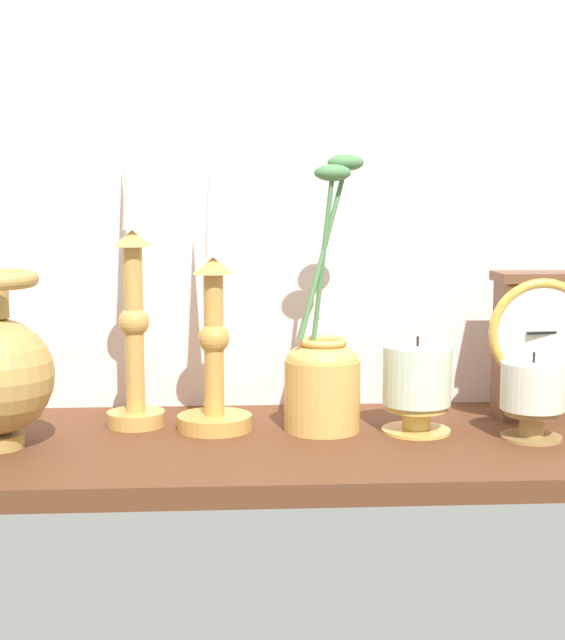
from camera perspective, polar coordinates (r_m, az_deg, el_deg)
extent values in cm
cube|color=#572F1B|center=(109.05, 1.62, -7.93)|extent=(100.00, 36.00, 2.40)
cube|color=white|center=(123.65, 0.91, 9.67)|extent=(120.00, 2.00, 65.00)
cube|color=brown|center=(120.98, 15.26, -1.82)|extent=(8.75, 5.88, 17.55)
cube|color=brown|center=(119.86, 15.42, 2.61)|extent=(9.80, 6.59, 1.20)
torus|color=gold|center=(117.45, 15.83, -0.74)|extent=(13.39, 1.22, 13.39)
cylinder|color=white|center=(117.35, 15.85, -0.74)|extent=(11.20, 0.40, 11.20)
cube|color=black|center=(117.07, 15.90, -0.76)|extent=(4.29, 1.54, 0.30)
cylinder|color=tan|center=(115.43, -9.10, -6.08)|extent=(7.14, 7.14, 1.80)
cylinder|color=tan|center=(113.35, -9.22, -0.62)|extent=(2.36, 2.36, 20.39)
sphere|color=tan|center=(113.21, -9.23, -0.11)|extent=(3.77, 3.77, 3.77)
cone|color=tan|center=(112.34, -9.34, 5.05)|extent=(4.81, 4.81, 2.00)
cone|color=white|center=(112.44, -9.46, 10.78)|extent=(2.31, 2.31, 20.48)
cylinder|color=gold|center=(112.47, -4.24, -6.36)|extent=(9.10, 9.10, 1.80)
cylinder|color=gold|center=(110.58, -4.29, -1.57)|extent=(2.40, 2.40, 17.23)
sphere|color=gold|center=(110.45, -4.30, -1.13)|extent=(3.84, 3.84, 3.84)
cone|color=gold|center=(109.48, -4.34, 3.41)|extent=(4.98, 4.98, 2.00)
cone|color=silver|center=(109.23, -4.39, 8.71)|extent=(2.04, 2.04, 18.24)
cylinder|color=#D7A352|center=(111.19, 2.49, -4.69)|extent=(9.18, 9.18, 8.69)
ellipsoid|color=#D7A352|center=(110.35, 2.50, -2.48)|extent=(8.72, 8.72, 4.36)
torus|color=#D7A352|center=(109.99, 2.51, -1.36)|extent=(5.96, 5.96, 0.91)
cylinder|color=#4B7C48|center=(108.90, 2.54, 3.86)|extent=(2.81, 1.15, 20.02)
ellipsoid|color=#4B7C48|center=(109.12, 3.14, 9.14)|extent=(4.40, 2.80, 2.00)
cylinder|color=#4B7C48|center=(108.86, 2.54, 4.19)|extent=(6.27, 4.90, 20.38)
ellipsoid|color=#4B7C48|center=(111.22, 3.95, 9.74)|extent=(4.40, 2.80, 2.00)
cylinder|color=#9E7A47|center=(111.61, 15.23, -6.36)|extent=(2.83, 2.83, 3.17)
cylinder|color=#9E7A47|center=(111.90, 15.21, -6.95)|extent=(7.08, 7.08, 0.80)
cylinder|color=#9E7A47|center=(111.25, 15.26, -5.56)|extent=(6.37, 6.37, 0.60)
cylinder|color=silver|center=(110.60, 15.32, -3.97)|extent=(7.45, 7.45, 5.51)
cylinder|color=black|center=(109.99, 15.38, -2.26)|extent=(0.30, 0.30, 1.20)
cylinder|color=tan|center=(112.03, 8.32, -6.15)|extent=(3.31, 3.31, 3.05)
cylinder|color=tan|center=(112.30, 8.31, -6.71)|extent=(8.28, 8.28, 0.80)
cylinder|color=tan|center=(111.68, 8.33, -5.39)|extent=(7.46, 7.46, 0.60)
cylinder|color=silver|center=(110.88, 8.37, -3.42)|extent=(8.15, 8.15, 7.02)
cylinder|color=black|center=(110.18, 8.41, -1.32)|extent=(0.30, 0.30, 1.20)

